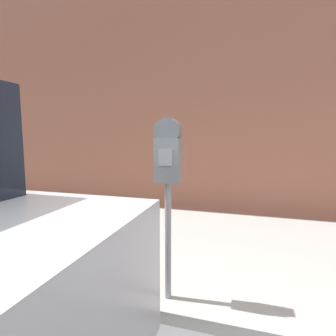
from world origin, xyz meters
The scene contains 3 objects.
sidewalk centered at (0.00, 2.20, 0.05)m, with size 24.00×2.80×0.11m.
building_facade centered at (0.00, 4.15, 3.04)m, with size 24.00×0.30×6.07m.
parking_meter centered at (0.31, 0.99, 1.20)m, with size 0.20×0.13×1.48m.
Camera 1 is at (0.90, -0.98, 1.44)m, focal length 28.00 mm.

